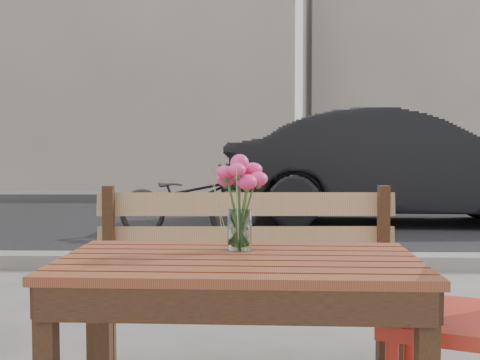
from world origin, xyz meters
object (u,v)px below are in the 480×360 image
object	(u,v)px
parked_car	(397,167)
bicycle	(187,200)
main_vase	(240,191)
main_table	(239,293)

from	to	relation	value
parked_car	bicycle	size ratio (longest dim) A/B	2.86
main_vase	parked_car	size ratio (longest dim) A/B	0.07
main_table	bicycle	xyz separation A→B (m)	(-0.72, 4.96, -0.14)
main_vase	bicycle	bearing A→B (deg)	98.44
main_vase	parked_car	distance (m)	6.46
main_table	bicycle	size ratio (longest dim) A/B	0.69
main_table	parked_car	size ratio (longest dim) A/B	0.24
parked_car	bicycle	world-z (taller)	parked_car
main_table	parked_car	distance (m)	6.58
main_vase	parked_car	xyz separation A→B (m)	(1.96, 6.15, -0.12)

